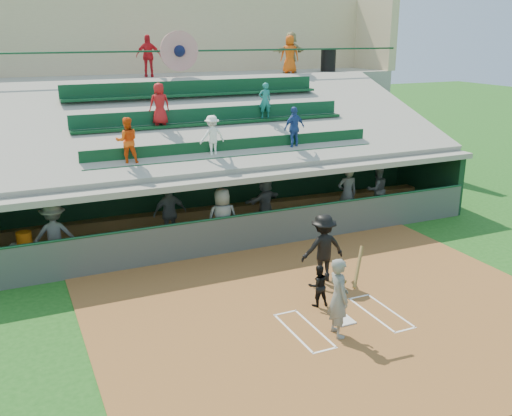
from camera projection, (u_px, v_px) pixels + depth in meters
name	position (u px, v px, depth m)	size (l,w,h in m)	color
ground	(343.00, 322.00, 12.93)	(100.00, 100.00, 0.00)	#194C15
dirt_slab	(332.00, 312.00, 13.36)	(11.00, 9.00, 0.02)	brown
home_plate	(344.00, 321.00, 12.92)	(0.43, 0.43, 0.03)	silver
batters_box_chalk	(343.00, 321.00, 12.92)	(2.65, 1.85, 0.01)	white
dugout_floor	(232.00, 231.00, 18.80)	(16.00, 3.50, 0.04)	gray
concourse_slab	(172.00, 131.00, 24.01)	(20.00, 3.00, 4.60)	gray
grandstand	(194.00, 144.00, 21.41)	(20.40, 10.40, 7.80)	#4C514C
batter_at_plate	(339.00, 297.00, 12.10)	(0.87, 0.76, 1.95)	#5E615C
catcher	(318.00, 286.00, 13.53)	(0.50, 0.39, 1.03)	black
home_umpire	(323.00, 248.00, 14.81)	(1.17, 0.67, 1.81)	black
dugout_bench	(223.00, 213.00, 19.80)	(15.89, 0.48, 0.48)	olive
white_table	(24.00, 257.00, 15.64)	(0.76, 0.57, 0.66)	white
water_cooler	(24.00, 239.00, 15.47)	(0.41, 0.41, 0.41)	orange
dugout_player_a	(55.00, 235.00, 15.64)	(1.20, 0.69, 1.85)	#545651
dugout_player_b	(170.00, 213.00, 17.62)	(1.06, 0.44, 1.80)	#535551
dugout_player_c	(223.00, 219.00, 16.88)	(0.93, 0.60, 1.90)	#5B5E58
dugout_player_d	(265.00, 201.00, 19.13)	(1.52, 0.48, 1.64)	#5E605B
dugout_player_e	(347.00, 194.00, 19.54)	(0.69, 0.45, 1.89)	#575954
dugout_player_f	(377.00, 189.00, 20.47)	(0.82, 0.64, 1.68)	#535551
trash_bin	(328.00, 60.00, 25.37)	(0.66, 0.66, 0.99)	black
concourse_staff_a	(149.00, 56.00, 22.08)	(0.94, 0.39, 1.60)	red
concourse_staff_b	(290.00, 54.00, 24.12)	(0.77, 0.50, 1.57)	#DB4D0C
concourse_staff_c	(291.00, 52.00, 24.34)	(1.59, 0.51, 1.71)	tan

